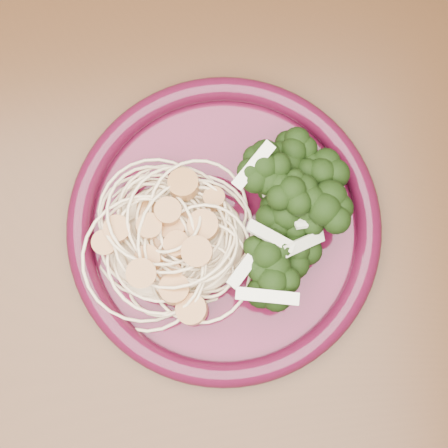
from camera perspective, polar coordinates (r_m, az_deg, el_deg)
name	(u,v)px	position (r m, az deg, el deg)	size (l,w,h in m)	color
dining_table	(186,225)	(0.61, -3.47, -0.10)	(1.20, 0.80, 0.75)	#472814
dinner_plate	(224,226)	(0.50, 0.00, -0.22)	(0.30, 0.30, 0.02)	#450A1F
spaghetti_pile	(174,241)	(0.49, -4.55, -1.52)	(0.11, 0.10, 0.03)	beige
scallop_cluster	(171,234)	(0.46, -4.86, -0.91)	(0.11, 0.11, 0.04)	#C28448
broccoli_pile	(285,202)	(0.48, 5.63, 2.03)	(0.08, 0.14, 0.05)	black
onion_garnish	(289,193)	(0.45, 6.00, 2.85)	(0.06, 0.09, 0.05)	beige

